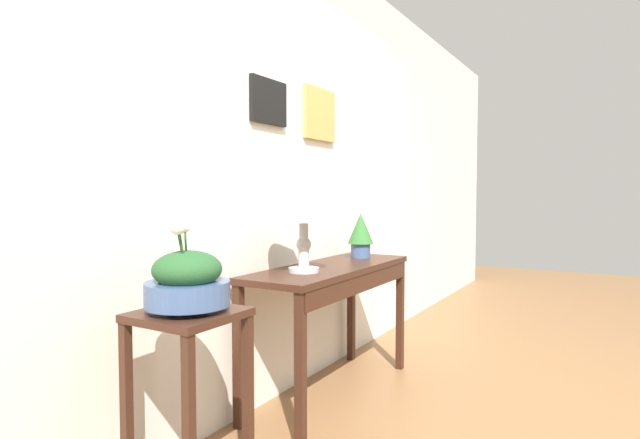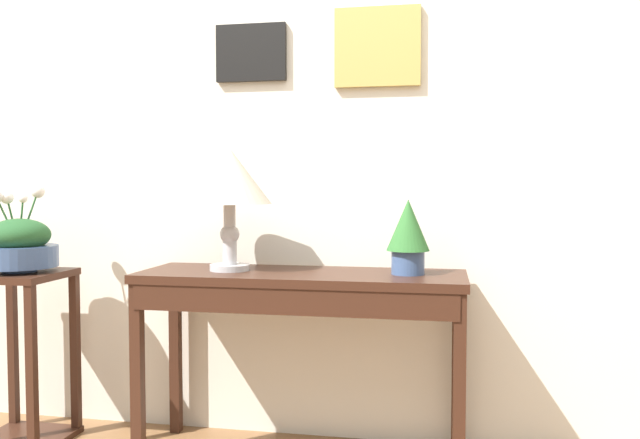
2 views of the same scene
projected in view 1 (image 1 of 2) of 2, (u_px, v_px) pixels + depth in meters
back_wall_with_art at (291, 161)px, 3.17m from camera, size 9.00×0.13×2.80m
console_table at (335, 283)px, 3.01m from camera, size 1.32×0.44×0.78m
table_lamp at (304, 203)px, 2.73m from camera, size 0.35×0.35×0.51m
potted_plant_on_console at (361, 233)px, 3.38m from camera, size 0.17×0.17×0.30m
pedestal_stand_left at (189, 409)px, 1.95m from camera, size 0.36×0.36×0.76m
planter_bowl_wide at (187, 280)px, 1.92m from camera, size 0.32×0.32×0.37m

